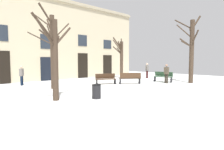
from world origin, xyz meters
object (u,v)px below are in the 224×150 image
Objects in this scene: person_near_bench at (22,75)px; person_crossing_plaza at (147,70)px; tree_near_facade at (55,55)px; bench_near_center_tree at (130,78)px; person_strolling at (166,73)px; bench_far_corner at (106,79)px; streetlamp at (52,56)px; litter_bin at (96,91)px; tree_right_of_center at (52,49)px; bench_facing_shops at (163,77)px; tree_foreground at (191,49)px; tree_left_of_center at (121,57)px.

person_near_bench is 12.57m from person_crossing_plaza.
tree_near_facade is at bearing -142.24° from person_near_bench.
person_strolling is at bearing -178.41° from bench_near_center_tree.
tree_near_facade reaches higher than bench_far_corner.
streetlamp reaches higher than litter_bin.
tree_right_of_center is 9.54m from person_strolling.
bench_near_center_tree is (1.62, -1.25, 0.04)m from bench_far_corner.
person_crossing_plaza reaches higher than person_strolling.
bench_facing_shops reaches higher than litter_bin.
tree_near_facade is 2.66× the size of bench_far_corner.
bench_near_center_tree is 5.70m from person_crossing_plaza.
person_strolling is at bearing 144.23° from tree_foreground.
streetlamp is at bearing 65.14° from tree_near_facade.
bench_far_corner is 1.04× the size of person_strolling.
tree_left_of_center is at bearing -91.59° from bench_near_center_tree.
litter_bin is 12.15m from person_crossing_plaza.
person_strolling reaches higher than bench_facing_shops.
tree_right_of_center is 9.27m from tree_left_of_center.
tree_left_of_center is at bearing -0.48° from person_strolling.
bench_far_corner is at bearing 58.63° from person_strolling.
tree_left_of_center is at bearing 28.67° from tree_near_facade.
tree_foreground is at bearing -121.66° from person_strolling.
person_crossing_plaza is at bearing 16.81° from tree_near_facade.
streetlamp is at bearing 135.96° from tree_foreground.
person_crossing_plaza is at bearing 0.67° from tree_right_of_center.
tree_right_of_center is 3.91m from person_near_bench.
bench_near_center_tree is (-4.46, 3.10, -2.48)m from tree_foreground.
tree_left_of_center is 2.57× the size of bench_facing_shops.
person_crossing_plaza is at bearing -42.78° from tree_left_of_center.
tree_near_facade is 6.17× the size of litter_bin.
person_near_bench is (0.66, 7.00, -1.38)m from tree_near_facade.
person_strolling is (6.94, -7.16, -1.43)m from streetlamp.
litter_bin is 6.46m from bench_near_center_tree.
tree_left_of_center reaches higher than bench_facing_shops.
bench_facing_shops reaches higher than bench_far_corner.
streetlamp is 2.32× the size of person_strolling.
streetlamp is at bearing -80.15° from person_crossing_plaza.
tree_left_of_center is at bearing -53.33° from person_near_bench.
tree_left_of_center is (-1.32, 7.21, -0.64)m from tree_foreground.
person_crossing_plaza is at bearing 23.97° from litter_bin.
tree_foreground is 1.54× the size of streetlamp.
litter_bin is at bearing -89.26° from tree_right_of_center.
litter_bin is at bearing -129.13° from person_near_bench.
person_near_bench reaches higher than bench_near_center_tree.
person_strolling is at bearing 6.68° from litter_bin.
tree_left_of_center is 7.52m from streetlamp.
streetlamp reaches higher than bench_facing_shops.
tree_right_of_center is 3.05× the size of person_crossing_plaza.
tree_foreground is 3.40m from bench_facing_shops.
person_strolling is (2.66, -1.81, 0.42)m from bench_near_center_tree.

